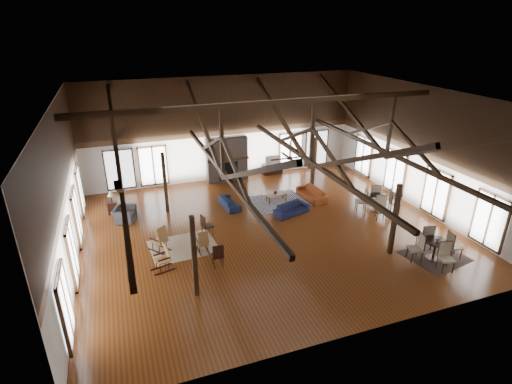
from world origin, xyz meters
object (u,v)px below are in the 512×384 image
object	(u,v)px
cafe_table_far	(378,201)
tv_console	(272,169)
sofa_orange	(312,193)
armchair	(125,214)
sofa_navy_front	(292,209)
coffee_table	(276,195)
sofa_navy_left	(229,202)
cafe_table_near	(435,246)

from	to	relation	value
cafe_table_far	tv_console	size ratio (longest dim) A/B	1.79
sofa_orange	armchair	distance (m)	9.56
sofa_navy_front	coffee_table	bearing A→B (deg)	77.49
sofa_navy_left	sofa_orange	world-z (taller)	sofa_orange
cafe_table_near	tv_console	size ratio (longest dim) A/B	1.80
tv_console	sofa_navy_front	bearing A→B (deg)	-102.16
sofa_navy_front	cafe_table_near	distance (m)	6.69
sofa_navy_left	cafe_table_far	world-z (taller)	cafe_table_far
sofa_navy_left	tv_console	distance (m)	5.41
sofa_orange	tv_console	distance (m)	4.29
cafe_table_far	tv_console	xyz separation A→B (m)	(-2.94, 6.75, -0.26)
sofa_orange	armchair	xyz separation A→B (m)	(-9.53, 0.65, 0.05)
coffee_table	tv_console	distance (m)	4.20
sofa_orange	tv_console	bearing A→B (deg)	-177.52
coffee_table	cafe_table_near	bearing A→B (deg)	-79.75
armchair	cafe_table_far	size ratio (longest dim) A/B	0.47
cafe_table_near	tv_console	distance (m)	11.45
coffee_table	tv_console	size ratio (longest dim) A/B	0.99
sofa_navy_front	armchair	xyz separation A→B (m)	(-7.77, 1.99, 0.07)
sofa_navy_front	coffee_table	world-z (taller)	sofa_navy_front
sofa_navy_left	coffee_table	xyz separation A→B (m)	(2.50, -0.19, 0.12)
sofa_orange	armchair	size ratio (longest dim) A/B	1.92
cafe_table_near	tv_console	xyz separation A→B (m)	(-2.46, 11.18, -0.26)
sofa_navy_left	coffee_table	distance (m)	2.51
cafe_table_near	cafe_table_far	size ratio (longest dim) A/B	1.01
sofa_orange	armchair	bearing A→B (deg)	-98.98
cafe_table_far	sofa_orange	bearing A→B (deg)	133.58
coffee_table	cafe_table_near	distance (m)	8.16
sofa_orange	cafe_table_far	bearing A→B (deg)	38.51
sofa_navy_front	sofa_orange	bearing A→B (deg)	19.25
sofa_navy_left	sofa_orange	xyz separation A→B (m)	(4.43, -0.47, 0.05)
sofa_navy_left	tv_console	world-z (taller)	tv_console
armchair	cafe_table_far	bearing A→B (deg)	-84.50
coffee_table	cafe_table_far	world-z (taller)	cafe_table_far
cafe_table_near	coffee_table	bearing A→B (deg)	117.89
coffee_table	tv_console	bearing A→B (deg)	53.48
sofa_navy_front	sofa_orange	distance (m)	2.22
sofa_orange	coffee_table	xyz separation A→B (m)	(-1.92, 0.29, 0.07)
sofa_navy_front	cafe_table_far	bearing A→B (deg)	-33.42
sofa_navy_left	tv_console	size ratio (longest dim) A/B	1.37
sofa_navy_left	armchair	size ratio (longest dim) A/B	1.62
sofa_navy_left	sofa_navy_front	bearing A→B (deg)	-129.52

